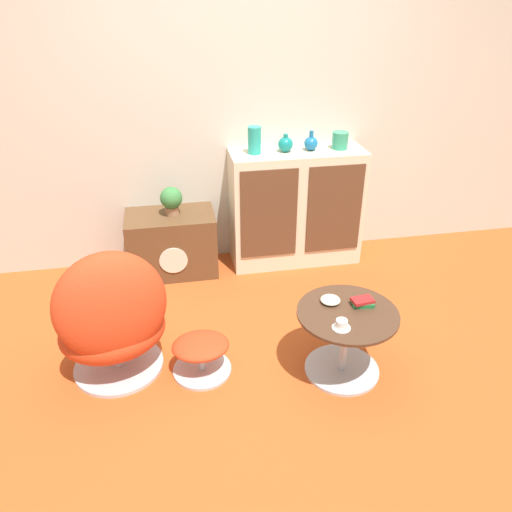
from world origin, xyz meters
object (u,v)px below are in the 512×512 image
Objects in this scene: tv_console at (172,243)px; coffee_table at (345,337)px; vase_inner_left at (285,144)px; ottoman at (201,351)px; sideboard at (296,207)px; vase_rightmost at (340,140)px; potted_plant at (171,200)px; vase_leftmost at (254,140)px; teacup at (341,325)px; egg_chair at (112,320)px; vase_inner_right at (311,143)px; book_stack at (363,302)px; bowl at (330,300)px.

coffee_table is at bearing -55.68° from tv_console.
ottoman is at bearing -122.32° from vase_inner_left.
sideboard is 0.65m from vase_rightmost.
vase_inner_left is at bearing 180.00° from vase_rightmost.
potted_plant is (-1.36, -0.02, -0.39)m from vase_rightmost.
ottoman is at bearing -84.74° from tv_console.
vase_leftmost is at bearing 66.09° from ottoman.
coffee_table is 0.26m from teacup.
egg_chair is 8.43× the size of teacup.
vase_inner_right is 0.68× the size of potted_plant.
sideboard is at bearing 54.49° from ottoman.
vase_inner_left is 1.33× the size of teacup.
egg_chair is at bearing -139.50° from sideboard.
sideboard is 0.68m from vase_leftmost.
sideboard is 5.16× the size of vase_leftmost.
coffee_table is 1.76m from potted_plant.
book_stack is at bearing 25.37° from coffee_table.
sideboard is at bearing 0.85° from potted_plant.
sideboard is 2.95× the size of ottoman.
coffee_table is 1.65m from vase_inner_right.
vase_inner_right is at bearing 51.65° from ottoman.
potted_plant is (-0.09, 1.28, 0.48)m from ottoman.
coffee_table is (1.36, -0.24, -0.14)m from egg_chair.
tv_console is 1.82m from teacup.
egg_chair is at bearing -141.38° from vase_inner_right.
sideboard is at bearing 84.60° from teacup.
sideboard is 8.11× the size of vase_rightmost.
vase_inner_right is at bearing 0.97° from potted_plant.
coffee_table is 1.64m from vase_inner_left.
sideboard reaches higher than bowl.
vase_leftmost is 1.35× the size of vase_inner_right.
vase_inner_right is at bearing 38.62° from egg_chair.
teacup is at bearing -91.72° from vase_inner_left.
tv_console is 5.31× the size of vase_rightmost.
coffee_table is 5.73× the size of teacup.
tv_console is 3.38× the size of vase_leftmost.
vase_leftmost reaches higher than vase_inner_right.
vase_rightmost is (1.77, 1.22, 0.62)m from egg_chair.
tv_console is 1.27m from egg_chair.
vase_inner_left is (0.94, 0.02, 0.77)m from tv_console.
coffee_table is 4.53× the size of vase_rightmost.
ottoman is at bearing -85.90° from potted_plant.
vase_leftmost is at bearing 99.19° from bowl.
vase_rightmost reaches higher than potted_plant.
coffee_table is 2.63× the size of potted_plant.
tv_console is 1.62m from bowl.
tv_console is (-1.04, -0.02, -0.23)m from sideboard.
vase_rightmost reaches higher than sideboard.
ottoman is 1.77m from vase_inner_left.
tv_console is 4.56× the size of vase_inner_right.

